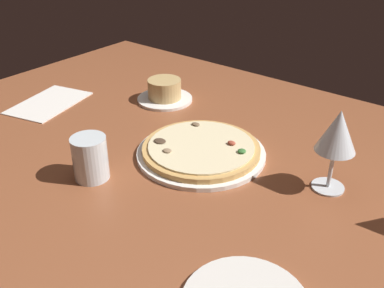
{
  "coord_description": "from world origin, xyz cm",
  "views": [
    {
      "loc": [
        53.56,
        -64.26,
        54.5
      ],
      "look_at": [
        1.42,
        1.49,
        7.0
      ],
      "focal_mm": 41.09,
      "sensor_mm": 36.0,
      "label": 1
    }
  ],
  "objects_px": {
    "water_glass": "(90,160)",
    "ramekin_on_saucer": "(165,92)",
    "wine_glass_near": "(337,134)",
    "paper_menu": "(49,103)",
    "pizza_main": "(201,150)"
  },
  "relations": [
    {
      "from": "ramekin_on_saucer",
      "to": "water_glass",
      "type": "xyz_separation_m",
      "value": [
        0.14,
        -0.38,
        0.02
      ]
    },
    {
      "from": "pizza_main",
      "to": "ramekin_on_saucer",
      "type": "height_order",
      "value": "ramekin_on_saucer"
    },
    {
      "from": "ramekin_on_saucer",
      "to": "wine_glass_near",
      "type": "xyz_separation_m",
      "value": [
        0.54,
        -0.12,
        0.1
      ]
    },
    {
      "from": "ramekin_on_saucer",
      "to": "paper_menu",
      "type": "distance_m",
      "value": 0.32
    },
    {
      "from": "pizza_main",
      "to": "wine_glass_near",
      "type": "distance_m",
      "value": 0.3
    },
    {
      "from": "water_glass",
      "to": "ramekin_on_saucer",
      "type": "bearing_deg",
      "value": 110.26
    },
    {
      "from": "pizza_main",
      "to": "water_glass",
      "type": "distance_m",
      "value": 0.24
    },
    {
      "from": "ramekin_on_saucer",
      "to": "water_glass",
      "type": "relative_size",
      "value": 1.69
    },
    {
      "from": "wine_glass_near",
      "to": "paper_menu",
      "type": "height_order",
      "value": "wine_glass_near"
    },
    {
      "from": "paper_menu",
      "to": "wine_glass_near",
      "type": "bearing_deg",
      "value": -6.97
    },
    {
      "from": "paper_menu",
      "to": "pizza_main",
      "type": "bearing_deg",
      "value": -9.39
    },
    {
      "from": "wine_glass_near",
      "to": "paper_menu",
      "type": "bearing_deg",
      "value": -172.89
    },
    {
      "from": "water_glass",
      "to": "paper_menu",
      "type": "distance_m",
      "value": 0.42
    },
    {
      "from": "wine_glass_near",
      "to": "water_glass",
      "type": "xyz_separation_m",
      "value": [
        -0.4,
        -0.26,
        -0.08
      ]
    },
    {
      "from": "pizza_main",
      "to": "ramekin_on_saucer",
      "type": "xyz_separation_m",
      "value": [
        -0.26,
        0.18,
        0.01
      ]
    }
  ]
}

